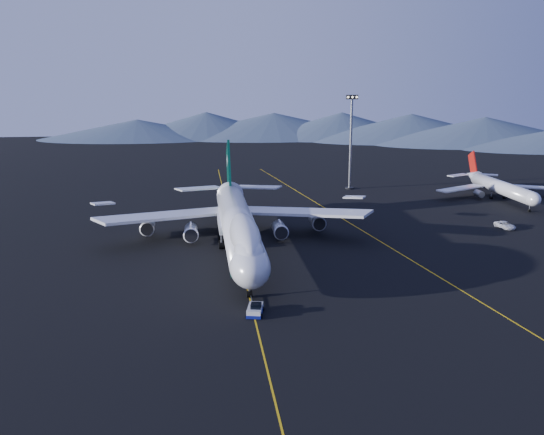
{
  "coord_description": "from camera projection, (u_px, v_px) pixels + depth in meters",
  "views": [
    {
      "loc": [
        -7.7,
        -118.26,
        34.88
      ],
      "look_at": [
        7.38,
        3.5,
        6.0
      ],
      "focal_mm": 40.0,
      "sensor_mm": 36.0,
      "label": 1
    }
  ],
  "objects": [
    {
      "name": "floodlight_mast",
      "position": [
        351.0,
        142.0,
        187.44
      ],
      "size": [
        3.59,
        2.69,
        29.07
      ],
      "rotation": [
        0.0,
        0.0,
        0.01
      ],
      "color": "black",
      "rests_on": "ground"
    },
    {
      "name": "taxiway_line_main",
      "position": [
        238.0,
        251.0,
        123.15
      ],
      "size": [
        0.25,
        220.0,
        0.01
      ],
      "primitive_type": "cube",
      "color": "#E5B20D",
      "rests_on": "ground"
    },
    {
      "name": "ground",
      "position": [
        238.0,
        251.0,
        123.15
      ],
      "size": [
        500.0,
        500.0,
        0.0
      ],
      "primitive_type": "plane",
      "color": "black",
      "rests_on": "ground"
    },
    {
      "name": "boeing_747",
      "position": [
        238.0,
        223.0,
        121.85
      ],
      "size": [
        59.62,
        72.43,
        19.37
      ],
      "color": "silver",
      "rests_on": "ground"
    },
    {
      "name": "taxiway_line_side",
      "position": [
        368.0,
        234.0,
        136.4
      ],
      "size": [
        28.08,
        198.09,
        0.01
      ],
      "primitive_type": "cube",
      "rotation": [
        0.0,
        0.0,
        0.14
      ],
      "color": "#E5B20D",
      "rests_on": "ground"
    },
    {
      "name": "service_van",
      "position": [
        505.0,
        225.0,
        141.33
      ],
      "size": [
        3.54,
        5.95,
        1.55
      ],
      "primitive_type": "imported",
      "rotation": [
        0.0,
        0.0,
        0.18
      ],
      "color": "silver",
      "rests_on": "ground"
    },
    {
      "name": "pushback_tug",
      "position": [
        255.0,
        310.0,
        90.5
      ],
      "size": [
        3.22,
        4.75,
        1.91
      ],
      "rotation": [
        0.0,
        0.0,
        -0.21
      ],
      "color": "silver",
      "rests_on": "ground"
    },
    {
      "name": "second_jet",
      "position": [
        499.0,
        187.0,
        173.85
      ],
      "size": [
        37.06,
        41.87,
        11.91
      ],
      "rotation": [
        0.0,
        0.0,
        -0.3
      ],
      "color": "silver",
      "rests_on": "ground"
    }
  ]
}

